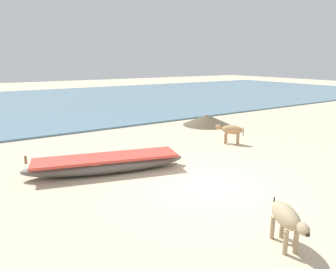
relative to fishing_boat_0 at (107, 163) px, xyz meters
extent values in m
plane|color=beige|center=(1.66, -2.17, -0.24)|extent=(80.00, 80.00, 0.00)
cube|color=slate|center=(1.66, 14.84, -0.20)|extent=(60.00, 20.00, 0.08)
ellipsoid|color=#5B5651|center=(0.00, 0.00, -0.02)|extent=(4.27, 1.95, 0.43)
cube|color=#CC3F33|center=(0.00, 0.00, 0.16)|extent=(3.78, 1.80, 0.07)
cube|color=olive|center=(-0.30, 0.08, 0.09)|extent=(0.31, 0.75, 0.04)
cylinder|color=olive|center=(-1.86, 0.51, 0.29)|extent=(0.06, 0.06, 0.20)
ellipsoid|color=tan|center=(1.03, -4.70, 0.28)|extent=(0.61, 0.82, 0.33)
ellipsoid|color=tan|center=(0.81, -5.15, 0.34)|extent=(0.25, 0.29, 0.18)
sphere|color=#2D2119|center=(0.76, -5.25, 0.32)|extent=(0.09, 0.09, 0.07)
cylinder|color=tan|center=(1.01, -4.93, -0.05)|extent=(0.08, 0.08, 0.38)
cylinder|color=tan|center=(0.86, -4.86, -0.05)|extent=(0.08, 0.08, 0.38)
cylinder|color=tan|center=(1.20, -4.54, -0.05)|extent=(0.08, 0.08, 0.38)
cylinder|color=tan|center=(1.05, -4.46, -0.05)|extent=(0.08, 0.08, 0.38)
cylinder|color=#2D2119|center=(1.21, -4.34, 0.25)|extent=(0.02, 0.02, 0.31)
ellipsoid|color=tan|center=(4.80, 0.30, 0.27)|extent=(0.65, 0.77, 0.32)
ellipsoid|color=tan|center=(4.53, 0.70, 0.32)|extent=(0.25, 0.28, 0.17)
sphere|color=#2D2119|center=(4.47, 0.79, 0.30)|extent=(0.09, 0.09, 0.07)
cylinder|color=tan|center=(4.62, 0.43, -0.05)|extent=(0.07, 0.07, 0.37)
cylinder|color=tan|center=(4.75, 0.52, -0.05)|extent=(0.07, 0.07, 0.37)
cylinder|color=tan|center=(4.85, 0.07, -0.05)|extent=(0.07, 0.07, 0.37)
cylinder|color=tan|center=(4.98, 0.16, -0.05)|extent=(0.07, 0.07, 0.37)
cylinder|color=#2D2119|center=(5.01, -0.03, 0.23)|extent=(0.02, 0.02, 0.30)
cone|color=brown|center=(6.20, 3.31, 0.00)|extent=(2.58, 2.58, 0.47)
camera|label=1|loc=(-2.94, -7.43, 2.64)|focal=33.62mm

